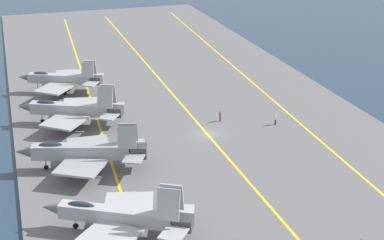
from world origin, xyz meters
name	(u,v)px	position (x,y,z in m)	size (l,w,h in m)	color
ground_plane	(207,137)	(0.00, 0.00, 0.00)	(2000.00, 2000.00, 0.00)	#23384C
carrier_deck	(207,135)	(0.00, 0.00, 0.20)	(194.65, 55.48, 0.40)	slate
deck_stripe_foul_line	(299,122)	(0.00, -15.26, 0.40)	(175.18, 0.36, 0.01)	yellow
deck_stripe_centerline	(207,134)	(0.00, 0.00, 0.40)	(175.18, 0.36, 0.01)	yellow
deck_stripe_edge_line	(106,147)	(0.00, 15.26, 0.40)	(175.18, 0.36, 0.01)	yellow
parked_jet_nearest	(120,215)	(-22.58, 17.69, 2.67)	(13.03, 16.34, 6.39)	#A8AAAF
parked_jet_second	(84,151)	(-5.99, 19.16, 2.96)	(12.85, 17.21, 6.27)	#93999E
parked_jet_third	(72,109)	(10.08, 18.64, 2.90)	(13.97, 16.57, 6.62)	#9EA3A8
parked_jet_fourth	(62,79)	(25.47, 18.54, 3.04)	(14.04, 15.20, 6.07)	#9EA3A8
crew_brown_vest	(220,116)	(4.29, -3.65, 1.34)	(0.45, 0.46, 1.71)	#383328
crew_white_vest	(276,119)	(0.34, -11.34, 1.34)	(0.40, 0.28, 1.70)	#232328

